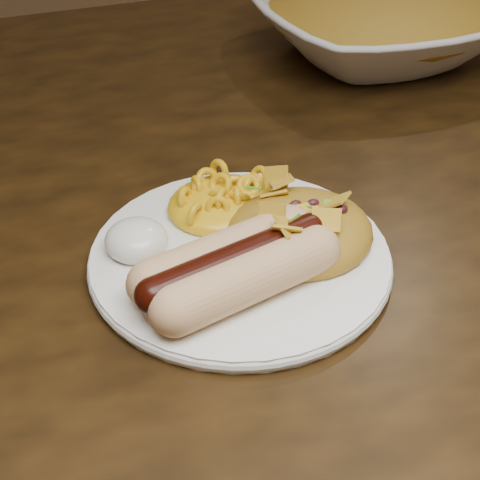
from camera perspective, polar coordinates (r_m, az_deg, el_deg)
name	(u,v)px	position (r m, az deg, el deg)	size (l,w,h in m)	color
table	(221,283)	(0.64, -1.46, -3.34)	(1.60, 0.90, 0.75)	#35200B
plate	(240,258)	(0.51, 0.00, -1.39)	(0.21, 0.21, 0.01)	white
hotdog	(236,265)	(0.46, -0.28, -1.97)	(0.12, 0.09, 0.03)	#EAAF7C
mac_and_cheese	(223,191)	(0.53, -1.31, 3.79)	(0.08, 0.08, 0.03)	gold
sour_cream	(136,234)	(0.50, -8.10, 0.45)	(0.04, 0.04, 0.03)	white
taco_salad	(301,219)	(0.50, 4.72, 1.61)	(0.10, 0.10, 0.05)	#D4520B
serving_bowl	(378,24)	(0.82, 10.69, 16.12)	(0.26, 0.26, 0.06)	silver
bowl_filling	(380,8)	(0.82, 10.84, 17.27)	(0.24, 0.24, 0.06)	#D4520B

